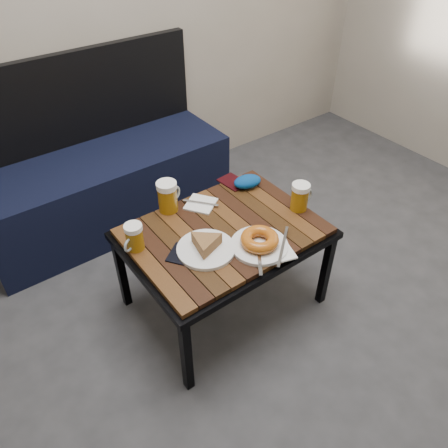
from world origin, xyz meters
TOP-DOWN VIEW (x-y plane):
  - ground at (0.00, 0.00)m, footprint 4.00×4.00m
  - bench at (-0.20, 1.76)m, footprint 1.40×0.50m
  - cafe_table at (-0.04, 0.82)m, footprint 0.84×0.62m
  - beer_mug_left at (-0.40, 0.94)m, footprint 0.11×0.09m
  - beer_mug_centre at (-0.16, 1.08)m, footprint 0.14×0.11m
  - beer_mug_right at (0.32, 0.73)m, footprint 0.12×0.08m
  - plate_pie at (-0.18, 0.75)m, footprint 0.24×0.24m
  - plate_bagel at (0.01, 0.64)m, footprint 0.29×0.27m
  - napkin_left at (-0.02, 1.02)m, footprint 0.18×0.18m
  - napkin_right at (0.05, 0.56)m, footprint 0.14×0.13m
  - passport_navy at (-0.28, 0.80)m, footprint 0.14×0.14m
  - passport_burgundy at (0.21, 1.08)m, footprint 0.11×0.15m
  - knit_pouch at (0.24, 1.01)m, footprint 0.16×0.12m

SIDE VIEW (x-z plane):
  - ground at x=0.00m, z-range 0.00..0.00m
  - bench at x=-0.20m, z-range -0.20..0.75m
  - cafe_table at x=-0.04m, z-range 0.19..0.66m
  - passport_navy at x=-0.28m, z-range 0.47..0.48m
  - passport_burgundy at x=0.21m, z-range 0.47..0.48m
  - napkin_right at x=0.05m, z-range 0.47..0.48m
  - napkin_left at x=-0.02m, z-range 0.47..0.48m
  - plate_pie at x=-0.18m, z-range 0.46..0.53m
  - plate_bagel at x=0.01m, z-range 0.47..0.53m
  - knit_pouch at x=0.24m, z-range 0.47..0.53m
  - beer_mug_left at x=-0.40m, z-range 0.47..0.59m
  - beer_mug_right at x=0.32m, z-range 0.47..0.60m
  - beer_mug_centre at x=-0.16m, z-range 0.47..0.62m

